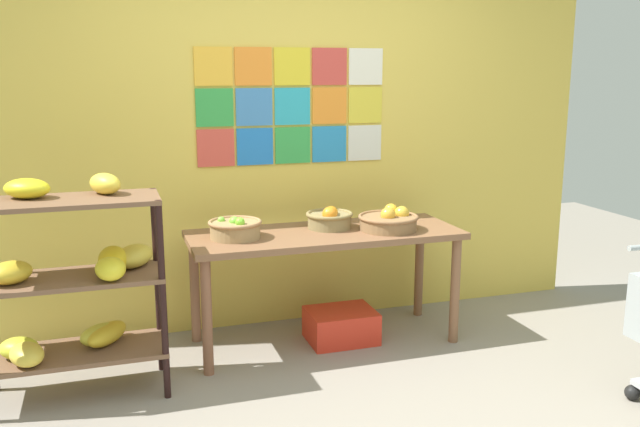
% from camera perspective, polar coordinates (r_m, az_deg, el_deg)
% --- Properties ---
extents(back_wall_with_art, '(4.32, 0.07, 2.67)m').
position_cam_1_polar(back_wall_with_art, '(4.53, -2.56, 7.30)').
color(back_wall_with_art, '#DFBF4D').
rests_on(back_wall_with_art, ground).
extents(banana_shelf_unit, '(0.92, 0.50, 1.18)m').
position_cam_1_polar(banana_shelf_unit, '(3.75, -19.85, -5.30)').
color(banana_shelf_unit, black).
rests_on(banana_shelf_unit, ground).
extents(display_table, '(1.68, 0.63, 0.72)m').
position_cam_1_polar(display_table, '(4.22, 0.40, -2.69)').
color(display_table, brown).
rests_on(display_table, ground).
extents(fruit_basket_back_left, '(0.30, 0.30, 0.15)m').
position_cam_1_polar(fruit_basket_back_left, '(4.27, 0.81, -0.41)').
color(fruit_basket_back_left, olive).
rests_on(fruit_basket_back_left, display_table).
extents(fruit_basket_back_right, '(0.38, 0.38, 0.15)m').
position_cam_1_polar(fruit_basket_back_right, '(4.26, 5.83, -0.60)').
color(fruit_basket_back_right, olive).
rests_on(fruit_basket_back_right, display_table).
extents(fruit_basket_right, '(0.32, 0.32, 0.14)m').
position_cam_1_polar(fruit_basket_right, '(4.05, -7.16, -1.23)').
color(fruit_basket_right, '#9C7D50').
rests_on(fruit_basket_right, display_table).
extents(produce_crate_under_table, '(0.42, 0.33, 0.20)m').
position_cam_1_polar(produce_crate_under_table, '(4.40, 1.78, -9.40)').
color(produce_crate_under_table, red).
rests_on(produce_crate_under_table, ground).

